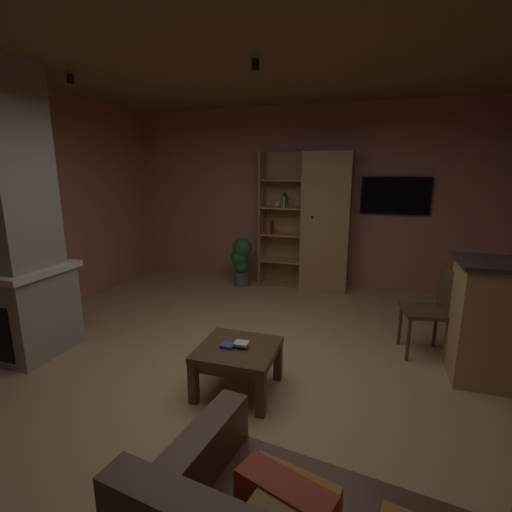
# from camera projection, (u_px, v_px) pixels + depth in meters

# --- Properties ---
(floor) EXTENTS (5.82, 6.12, 0.02)m
(floor) POSITION_uv_depth(u_px,v_px,m) (243.00, 378.00, 3.41)
(floor) COLOR tan
(floor) RESTS_ON ground
(wall_back) EXTENTS (5.94, 0.06, 2.81)m
(wall_back) POSITION_uv_depth(u_px,v_px,m) (306.00, 198.00, 5.96)
(wall_back) COLOR #AD7060
(wall_back) RESTS_ON ground
(ceiling) EXTENTS (5.82, 6.12, 0.02)m
(ceiling) POSITION_uv_depth(u_px,v_px,m) (240.00, 35.00, 2.77)
(ceiling) COLOR brown
(window_pane_back) EXTENTS (0.78, 0.01, 0.87)m
(window_pane_back) POSITION_uv_depth(u_px,v_px,m) (282.00, 209.00, 6.09)
(window_pane_back) COLOR white
(stone_fireplace) EXTENTS (0.95, 0.83, 2.81)m
(stone_fireplace) POSITION_uv_depth(u_px,v_px,m) (7.00, 230.00, 3.64)
(stone_fireplace) COLOR gray
(stone_fireplace) RESTS_ON ground
(bookshelf_cabinet) EXTENTS (1.37, 0.41, 2.10)m
(bookshelf_cabinet) POSITION_uv_depth(u_px,v_px,m) (320.00, 223.00, 5.71)
(bookshelf_cabinet) COLOR #A87F51
(bookshelf_cabinet) RESTS_ON ground
(coffee_table) EXTENTS (0.65, 0.62, 0.41)m
(coffee_table) POSITION_uv_depth(u_px,v_px,m) (238.00, 356.00, 3.14)
(coffee_table) COLOR #4C331E
(coffee_table) RESTS_ON ground
(table_book_0) EXTENTS (0.11, 0.10, 0.03)m
(table_book_0) POSITION_uv_depth(u_px,v_px,m) (228.00, 346.00, 3.11)
(table_book_0) COLOR #2D4C8C
(table_book_0) RESTS_ON coffee_table
(table_book_1) EXTENTS (0.12, 0.10, 0.02)m
(table_book_1) POSITION_uv_depth(u_px,v_px,m) (241.00, 343.00, 3.10)
(table_book_1) COLOR beige
(table_book_1) RESTS_ON coffee_table
(dining_chair) EXTENTS (0.48, 0.48, 0.92)m
(dining_chair) POSITION_uv_depth(u_px,v_px,m) (434.00, 305.00, 3.73)
(dining_chair) COLOR #4C331E
(dining_chair) RESTS_ON ground
(potted_floor_plant) EXTENTS (0.35, 0.31, 0.79)m
(potted_floor_plant) POSITION_uv_depth(u_px,v_px,m) (241.00, 259.00, 6.00)
(potted_floor_plant) COLOR #4C4C51
(potted_floor_plant) RESTS_ON ground
(wall_mounted_tv) EXTENTS (0.98, 0.06, 0.55)m
(wall_mounted_tv) POSITION_uv_depth(u_px,v_px,m) (395.00, 196.00, 5.50)
(wall_mounted_tv) COLOR black
(track_light_spot_0) EXTENTS (0.07, 0.07, 0.09)m
(track_light_spot_0) POSITION_uv_depth(u_px,v_px,m) (70.00, 79.00, 3.78)
(track_light_spot_0) COLOR black
(track_light_spot_1) EXTENTS (0.07, 0.07, 0.09)m
(track_light_spot_1) POSITION_uv_depth(u_px,v_px,m) (255.00, 65.00, 3.27)
(track_light_spot_1) COLOR black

